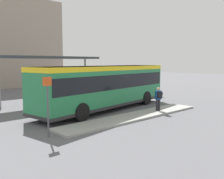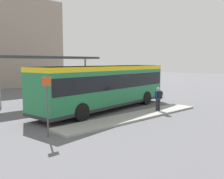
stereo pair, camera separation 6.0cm
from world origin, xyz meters
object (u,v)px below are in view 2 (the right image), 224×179
at_px(city_bus, 106,84).
at_px(platform_sign, 47,104).
at_px(bicycle_orange, 156,93).
at_px(potted_planter_near_shelter, 58,97).
at_px(bicycle_green, 147,92).
at_px(bicycle_blue, 150,93).
at_px(pedestrian_waiting, 158,97).

relative_size(city_bus, platform_sign, 4.36).
bearing_deg(platform_sign, bicycle_orange, 18.84).
bearing_deg(potted_planter_near_shelter, bicycle_green, -2.92).
bearing_deg(city_bus, bicycle_blue, 7.94).
xyz_separation_m(city_bus, bicycle_blue, (8.16, 2.44, -1.53)).
bearing_deg(bicycle_blue, bicycle_orange, -168.02).
distance_m(bicycle_orange, platform_sign, 15.68).
height_order(bicycle_blue, platform_sign, platform_sign).
bearing_deg(city_bus, bicycle_green, 11.56).
distance_m(city_bus, pedestrian_waiting, 3.88).
bearing_deg(city_bus, platform_sign, -161.88).
bearing_deg(bicycle_green, bicycle_blue, -14.70).
bearing_deg(city_bus, potted_planter_near_shelter, 108.39).
bearing_deg(platform_sign, pedestrian_waiting, 0.05).
bearing_deg(pedestrian_waiting, platform_sign, 113.03).
bearing_deg(platform_sign, city_bus, 26.84).
xyz_separation_m(pedestrian_waiting, platform_sign, (-8.40, -0.01, 0.51)).
xyz_separation_m(city_bus, bicycle_green, (8.42, 3.11, -1.48)).
distance_m(bicycle_orange, potted_planter_near_shelter, 10.36).
height_order(bicycle_blue, potted_planter_near_shelter, potted_planter_near_shelter).
height_order(bicycle_orange, platform_sign, platform_sign).
relative_size(pedestrian_waiting, bicycle_blue, 1.06).
bearing_deg(potted_planter_near_shelter, platform_sign, -123.72).
bearing_deg(platform_sign, bicycle_blue, 21.35).
distance_m(pedestrian_waiting, bicycle_green, 9.13).
xyz_separation_m(pedestrian_waiting, potted_planter_near_shelter, (-3.79, 6.91, -0.31)).
bearing_deg(city_bus, bicycle_orange, 3.30).
xyz_separation_m(bicycle_orange, potted_planter_near_shelter, (-10.18, 1.86, 0.38)).
height_order(city_bus, pedestrian_waiting, city_bus).
height_order(potted_planter_near_shelter, platform_sign, platform_sign).
distance_m(pedestrian_waiting, potted_planter_near_shelter, 7.88).
distance_m(city_bus, potted_planter_near_shelter, 4.24).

